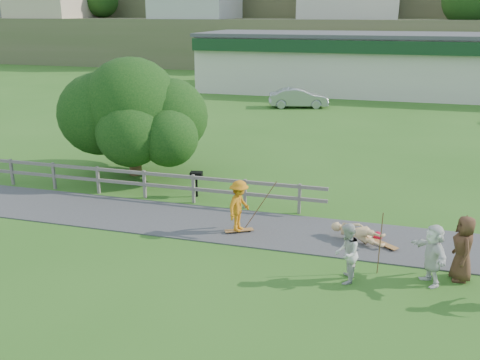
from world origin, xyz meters
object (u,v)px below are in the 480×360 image
Objects in this scene: skater_rider at (239,209)px; car_silver at (298,98)px; tree at (133,124)px; spectator_a at (347,253)px; skater_fallen at (358,233)px; spectator_d at (433,255)px; bbq at (197,184)px; spectator_c at (463,248)px.

car_silver is at bearing 18.99° from skater_rider.
tree is at bearing 64.35° from skater_rider.
car_silver is at bearing -166.41° from spectator_a.
skater_fallen is 2.98m from spectator_d.
skater_rider is 0.95× the size of skater_fallen.
skater_fallen is at bearing 178.23° from spectator_a.
bbq is (-0.20, -21.12, -0.22)m from car_silver.
car_silver is 19.52m from tree.
spectator_d is at bearing -29.78° from tree.
spectator_a is 0.98× the size of spectator_d.
skater_fallen is 11.19m from tree.
spectator_d is at bearing -178.44° from car_silver.
spectator_d is (2.16, 0.52, 0.02)m from spectator_a.
skater_rider reaches higher than car_silver.
spectator_a is at bearing 176.87° from car_silver.
spectator_d reaches higher than bbq.
spectator_c reaches higher than spectator_d.
skater_rider is 3.96m from bbq.
spectator_c is 14.36m from tree.
tree is (-3.83, -19.08, 1.52)m from car_silver.
tree is (-9.95, 4.75, 1.92)m from skater_fallen.
spectator_c reaches higher than spectator_a.
bbq is (-6.20, 5.34, -0.32)m from spectator_a.
tree is at bearing 152.74° from car_silver.
spectator_c reaches higher than bbq.
skater_rider is at bearing -39.00° from tree.
tree is 6.72× the size of bbq.
bbq is (3.63, -2.04, -1.75)m from tree.
spectator_a is 1.64× the size of bbq.
skater_fallen is 3.33m from spectator_c.
tree is 4.52m from bbq.
skater_fallen is at bearing -129.24° from spectator_c.
car_silver reaches higher than skater_fallen.
car_silver is at bearing 78.65° from tree.
skater_rider is at bearing 169.73° from car_silver.
skater_fallen is (3.74, 0.28, -0.52)m from skater_rider.
skater_rider is 1.03× the size of spectator_a.
spectator_a reaches higher than skater_fallen.
skater_fallen is 1.78× the size of bbq.
spectator_d reaches higher than spectator_a.
spectator_d is at bearing -40.19° from bbq.
skater_rider is at bearing -122.19° from spectator_a.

